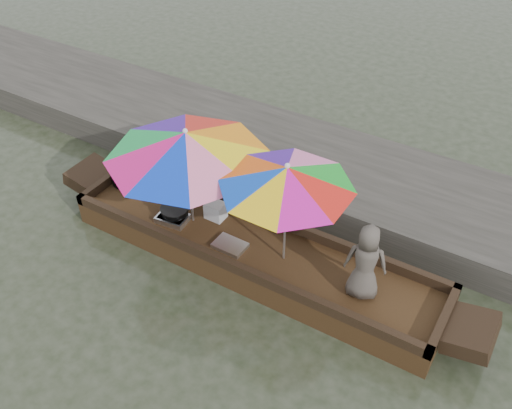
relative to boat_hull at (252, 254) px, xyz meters
The scene contains 11 objects.
water 0.17m from the boat_hull, ahead, with size 80.00×80.00×0.00m, color #252D19.
dock 2.20m from the boat_hull, 90.00° to the left, with size 22.00×2.20×0.50m, color #2D2B26.
boat_hull is the anchor object (origin of this frame).
cooking_pot 2.50m from the boat_hull, behind, with size 0.42×0.42×0.22m, color black.
tray_crayfish 1.29m from the boat_hull, behind, with size 0.45×0.31×0.09m, color silver.
tray_scallop 0.37m from the boat_hull, 140.31° to the right, with size 0.45×0.31×0.06m, color silver.
charcoal_grill 1.29m from the boat_hull, behind, with size 0.39×0.39×0.18m, color black.
supply_bag 0.85m from the boat_hull, 163.63° to the left, with size 0.28×0.22×0.26m, color silver.
vendor 1.79m from the boat_hull, ahead, with size 0.54×0.35×1.10m, color #4E463E.
umbrella_bow 1.39m from the boat_hull, behind, with size 2.24×2.24×1.55m, color yellow, non-canonical shape.
umbrella_stern 1.07m from the boat_hull, ahead, with size 1.72×1.72×1.55m, color red, non-canonical shape.
Camera 1 is at (3.04, -4.93, 5.77)m, focal length 40.00 mm.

